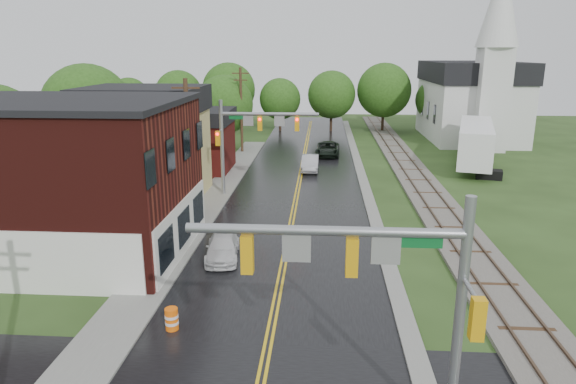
# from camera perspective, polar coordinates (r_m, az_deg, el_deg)

# --- Properties ---
(main_road) EXTENTS (10.00, 90.00, 0.02)m
(main_road) POSITION_cam_1_polar(r_m,az_deg,el_deg) (41.87, 1.16, 0.66)
(main_road) COLOR black
(main_road) RESTS_ON ground
(curb_right) EXTENTS (0.80, 70.00, 0.12)m
(curb_right) POSITION_cam_1_polar(r_m,az_deg,el_deg) (46.81, 8.09, 2.10)
(curb_right) COLOR gray
(curb_right) RESTS_ON ground
(sidewalk_left) EXTENTS (2.40, 50.00, 0.12)m
(sidewalk_left) POSITION_cam_1_polar(r_m,az_deg,el_deg) (37.89, -8.62, -1.10)
(sidewalk_left) COLOR gray
(sidewalk_left) RESTS_ON ground
(brick_building) EXTENTS (14.30, 10.30, 8.30)m
(brick_building) POSITION_cam_1_polar(r_m,az_deg,el_deg) (29.95, -24.94, 1.41)
(brick_building) COLOR #40110D
(brick_building) RESTS_ON ground
(yellow_house) EXTENTS (8.00, 7.00, 6.40)m
(yellow_house) POSITION_cam_1_polar(r_m,az_deg,el_deg) (39.38, -15.35, 3.94)
(yellow_house) COLOR tan
(yellow_house) RESTS_ON ground
(darkred_building) EXTENTS (7.00, 6.00, 4.40)m
(darkred_building) POSITION_cam_1_polar(r_m,az_deg,el_deg) (47.73, -10.65, 4.94)
(darkred_building) COLOR #3F0F0C
(darkred_building) RESTS_ON ground
(church) EXTENTS (10.40, 18.40, 20.00)m
(church) POSITION_cam_1_polar(r_m,az_deg,el_deg) (66.86, 19.93, 10.37)
(church) COLOR silver
(church) RESTS_ON ground
(railroad) EXTENTS (3.20, 80.00, 0.30)m
(railroad) POSITION_cam_1_polar(r_m,az_deg,el_deg) (47.35, 13.65, 2.09)
(railroad) COLOR #59544C
(railroad) RESTS_ON ground
(traffic_signal_near) EXTENTS (7.34, 0.30, 7.20)m
(traffic_signal_near) POSITION_cam_1_polar(r_m,az_deg,el_deg) (13.77, 10.21, -9.24)
(traffic_signal_near) COLOR gray
(traffic_signal_near) RESTS_ON ground
(traffic_signal_far) EXTENTS (7.34, 0.43, 7.20)m
(traffic_signal_far) POSITION_cam_1_polar(r_m,az_deg,el_deg) (38.25, -4.25, 6.83)
(traffic_signal_far) COLOR gray
(traffic_signal_far) RESTS_ON ground
(utility_pole_b) EXTENTS (1.80, 0.28, 9.00)m
(utility_pole_b) POSITION_cam_1_polar(r_m,az_deg,el_deg) (34.11, -10.99, 5.11)
(utility_pole_b) COLOR #382616
(utility_pole_b) RESTS_ON ground
(utility_pole_c) EXTENTS (1.80, 0.28, 9.00)m
(utility_pole_c) POSITION_cam_1_polar(r_m,az_deg,el_deg) (55.46, -5.22, 9.20)
(utility_pole_c) COLOR #382616
(utility_pole_c) RESTS_ON ground
(tree_left_b) EXTENTS (7.60, 7.60, 9.69)m
(tree_left_b) POSITION_cam_1_polar(r_m,az_deg,el_deg) (46.98, -21.22, 8.35)
(tree_left_b) COLOR black
(tree_left_b) RESTS_ON ground
(tree_left_c) EXTENTS (6.00, 6.00, 7.65)m
(tree_left_c) POSITION_cam_1_polar(r_m,az_deg,el_deg) (53.11, -13.53, 8.35)
(tree_left_c) COLOR black
(tree_left_c) RESTS_ON ground
(tree_left_e) EXTENTS (6.40, 6.40, 8.16)m
(tree_left_e) POSITION_cam_1_polar(r_m,az_deg,el_deg) (57.66, -6.96, 9.48)
(tree_left_e) COLOR black
(tree_left_e) RESTS_ON ground
(suv_dark) EXTENTS (2.61, 5.28, 1.44)m
(suv_dark) POSITION_cam_1_polar(r_m,az_deg,el_deg) (54.08, 4.43, 4.78)
(suv_dark) COLOR black
(suv_dark) RESTS_ON ground
(sedan_silver) EXTENTS (1.56, 4.34, 1.42)m
(sedan_silver) POSITION_cam_1_polar(r_m,az_deg,el_deg) (47.12, 2.47, 3.21)
(sedan_silver) COLOR #ACABB0
(sedan_silver) RESTS_ON ground
(pickup_white) EXTENTS (2.13, 4.25, 1.19)m
(pickup_white) POSITION_cam_1_polar(r_m,az_deg,el_deg) (27.57, -7.27, -6.13)
(pickup_white) COLOR silver
(pickup_white) RESTS_ON ground
(semi_trailer) EXTENTS (6.18, 13.41, 4.08)m
(semi_trailer) POSITION_cam_1_polar(r_m,az_deg,el_deg) (51.61, 20.10, 5.28)
(semi_trailer) COLOR black
(semi_trailer) RESTS_ON ground
(construction_barrel) EXTENTS (0.68, 0.68, 0.92)m
(construction_barrel) POSITION_cam_1_polar(r_m,az_deg,el_deg) (21.30, -12.80, -13.61)
(construction_barrel) COLOR #FA620B
(construction_barrel) RESTS_ON ground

